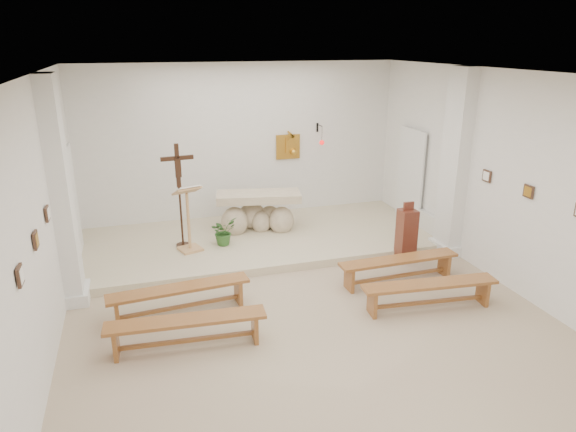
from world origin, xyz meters
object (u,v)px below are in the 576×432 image
object	(u,v)px
altar	(258,214)
bench_left_front	(179,294)
donation_pedestal	(406,235)
bench_left_second	(187,326)
bench_right_front	(399,264)
crucifix_stand	(179,188)
bench_right_second	(429,289)
lectern	(189,218)

from	to	relation	value
altar	bench_left_front	xyz separation A→B (m)	(-1.89, -2.81, -0.16)
donation_pedestal	bench_left_second	size ratio (longest dim) A/B	0.54
bench_right_front	bench_left_front	bearing A→B (deg)	178.62
donation_pedestal	bench_left_front	world-z (taller)	donation_pedestal
crucifix_stand	bench_left_front	size ratio (longest dim) A/B	0.94
bench_left_front	bench_right_second	bearing A→B (deg)	-19.74
donation_pedestal	bench_right_front	xyz separation A→B (m)	(-0.58, -0.80, -0.17)
crucifix_stand	bench_left_second	world-z (taller)	crucifix_stand
bench_right_front	donation_pedestal	bearing A→B (deg)	52.77
crucifix_stand	donation_pedestal	bearing A→B (deg)	-27.36
bench_left_front	bench_left_second	world-z (taller)	same
bench_right_front	bench_left_second	distance (m)	3.78
bench_left_front	altar	bearing A→B (deg)	50.99
donation_pedestal	altar	bearing A→B (deg)	139.81
donation_pedestal	bench_right_front	distance (m)	1.00
bench_right_second	altar	bearing A→B (deg)	120.64
bench_right_front	bench_left_second	world-z (taller)	same
lectern	bench_left_second	bearing A→B (deg)	-115.64
lectern	donation_pedestal	distance (m)	4.05
lectern	altar	bearing A→B (deg)	7.68
bench_left_front	bench_left_second	distance (m)	0.96
bench_left_front	bench_right_second	xyz separation A→B (m)	(3.66, -0.96, 0.00)
crucifix_stand	bench_left_front	distance (m)	2.57
crucifix_stand	bench_left_second	size ratio (longest dim) A/B	0.94
donation_pedestal	bench_right_second	bearing A→B (deg)	-107.60
crucifix_stand	bench_right_front	bearing A→B (deg)	-40.77
bench_left_second	lectern	bearing A→B (deg)	86.53
crucifix_stand	bench_right_front	xyz separation A→B (m)	(3.37, -2.36, -0.97)
donation_pedestal	bench_left_second	world-z (taller)	donation_pedestal
bench_left_front	bench_left_second	xyz separation A→B (m)	(-0.00, -0.96, 0.00)
bench_right_second	bench_right_front	bearing A→B (deg)	95.59
bench_left_second	bench_right_second	xyz separation A→B (m)	(3.66, 0.00, 0.00)
lectern	donation_pedestal	world-z (taller)	lectern
crucifix_stand	bench_left_front	world-z (taller)	crucifix_stand
altar	lectern	distance (m)	1.69
altar	crucifix_stand	bearing A→B (deg)	-153.26
altar	bench_right_second	xyz separation A→B (m)	(1.76, -3.77, -0.16)
bench_left_front	bench_right_front	distance (m)	3.66
altar	bench_right_front	bearing A→B (deg)	-46.89
lectern	bench_right_second	xyz separation A→B (m)	(3.25, -3.05, -0.46)
lectern	crucifix_stand	distance (m)	0.59
altar	lectern	size ratio (longest dim) A/B	1.39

